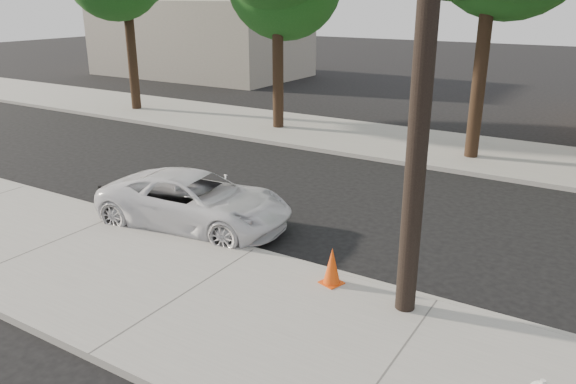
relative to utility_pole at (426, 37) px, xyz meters
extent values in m
plane|color=black|center=(-3.60, 2.70, -4.70)|extent=(120.00, 120.00, 0.00)
cube|color=gray|center=(-3.60, -1.60, -4.62)|extent=(90.00, 4.40, 0.15)
cube|color=gray|center=(-3.60, 11.20, -4.62)|extent=(90.00, 5.00, 0.15)
cube|color=#9E9B93|center=(-3.60, 0.60, -4.62)|extent=(90.00, 0.12, 0.16)
cube|color=gray|center=(-23.60, 22.70, -2.20)|extent=(14.00, 8.00, 5.00)
cylinder|color=black|center=(0.00, 0.00, -0.05)|extent=(0.34, 0.34, 9.00)
cylinder|color=black|center=(-17.60, 10.70, -2.30)|extent=(0.44, 0.44, 4.50)
cylinder|color=black|center=(-9.60, 10.90, -2.42)|extent=(0.44, 0.44, 4.25)
cylinder|color=black|center=(-1.60, 10.50, -2.17)|extent=(0.44, 0.44, 4.75)
imported|color=white|center=(-5.73, 1.18, -4.05)|extent=(4.94, 2.78, 1.30)
cube|color=#E0450B|center=(-1.49, 0.11, -4.54)|extent=(0.47, 0.47, 0.02)
cone|color=#E0450B|center=(-1.49, 0.11, -4.19)|extent=(0.42, 0.42, 0.73)
camera|label=1|loc=(2.77, -8.34, 0.57)|focal=35.00mm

